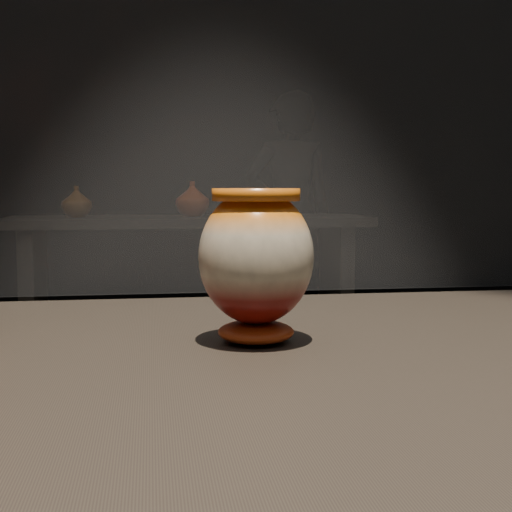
{
  "coord_description": "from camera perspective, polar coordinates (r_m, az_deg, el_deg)",
  "views": [
    {
      "loc": [
        -0.19,
        -0.71,
        1.08
      ],
      "look_at": [
        -0.07,
        0.07,
        1.0
      ],
      "focal_mm": 50.0,
      "sensor_mm": 36.0,
      "label": 1
    }
  ],
  "objects": [
    {
      "name": "visitor",
      "position": [
        5.12,
        2.72,
        3.35
      ],
      "size": [
        0.65,
        0.44,
        1.73
      ],
      "primitive_type": "imported",
      "rotation": [
        0.0,
        0.0,
        3.19
      ],
      "color": "black",
      "rests_on": "ground"
    },
    {
      "name": "back_vase_mid",
      "position": [
        4.04,
        -5.11,
        4.58
      ],
      "size": [
        0.19,
        0.19,
        0.2
      ],
      "primitive_type": "imported",
      "rotation": [
        0.0,
        0.0,
        1.54
      ],
      "color": "#6B0E09",
      "rests_on": "back_shelf"
    },
    {
      "name": "back_vase_right",
      "position": [
        4.0,
        1.53,
        4.01
      ],
      "size": [
        0.06,
        0.06,
        0.12
      ],
      "primitive_type": "cylinder",
      "color": "#8A5414",
      "rests_on": "back_shelf"
    },
    {
      "name": "back_shelf",
      "position": [
        4.02,
        -5.37,
        -0.6
      ],
      "size": [
        2.0,
        0.6,
        0.9
      ],
      "color": "black",
      "rests_on": "ground"
    },
    {
      "name": "back_vase_left",
      "position": [
        4.01,
        -14.16,
        4.24
      ],
      "size": [
        0.19,
        0.19,
        0.17
      ],
      "primitive_type": "imported",
      "rotation": [
        0.0,
        0.0,
        2.95
      ],
      "color": "#8A5414",
      "rests_on": "back_shelf"
    },
    {
      "name": "main_vase",
      "position": [
        0.79,
        0.0,
        -0.22
      ],
      "size": [
        0.16,
        0.16,
        0.17
      ],
      "rotation": [
        0.0,
        0.0,
        -0.32
      ],
      "color": "#6B0E09",
      "rests_on": "display_plinth"
    }
  ]
}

